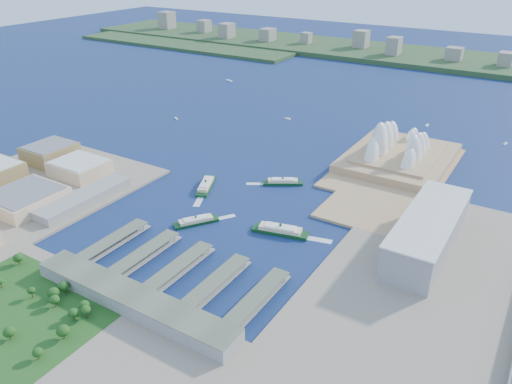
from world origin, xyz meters
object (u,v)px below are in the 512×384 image
Objects in this scene: toaster_building at (428,232)px; ferry_b at (283,180)px; opera_house at (401,141)px; ferry_d at (280,228)px; ferry_a at (206,184)px; ferry_c at (196,220)px.

toaster_building is 3.14× the size of ferry_b.
opera_house is 219.62m from toaster_building.
toaster_building reaches higher than ferry_d.
opera_house is at bearing -23.77° from ferry_d.
opera_house is 176.91m from ferry_b.
toaster_building is 201.37m from ferry_b.
ferry_d is (130.88, -45.54, 0.40)m from ferry_a.
ferry_a is 138.58m from ferry_d.
opera_house is 3.30× the size of ferry_a.
ferry_c is (-31.13, -135.46, -0.06)m from ferry_b.
toaster_building is at bearing -23.64° from ferry_a.
ferry_c is (44.14, -76.02, -0.56)m from ferry_a.
opera_house is 3.70× the size of ferry_c.
ferry_a is (-267.41, -1.27, -15.34)m from toaster_building.
ferry_b is (75.27, 59.44, -0.49)m from ferry_a.
ferry_a is at bearing -83.30° from ferry_b.
ferry_d is at bearing -126.28° from ferry_c.
ferry_a is 87.91m from ferry_c.
ferry_a is 0.93× the size of ferry_d.
ferry_a reaches higher than ferry_b.
toaster_building reaches higher than ferry_a.
opera_house is at bearing 114.23° from toaster_building.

